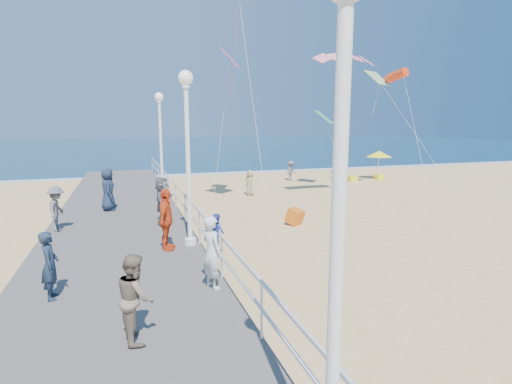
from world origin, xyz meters
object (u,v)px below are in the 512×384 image
object	(u,v)px
lamp_post_far	(160,134)
spectator_5	(163,201)
spectator_0	(50,265)
beach_walker_b	(338,162)
beach_walker_a	(291,171)
lamp_post_mid	(187,141)
spectator_4	(108,189)
spectator_1	(135,297)
beach_chair_right	(379,177)
toddler_held	(217,232)
beach_walker_c	(250,183)
woman_holding_toddler	(212,252)
beach_chair_left	(352,179)
lamp_post_near	(340,180)
box_kite	(295,218)
spectator_3	(166,220)
beach_umbrella	(379,154)
spectator_2	(57,209)

from	to	relation	value
lamp_post_far	spectator_5	distance (m)	6.54
spectator_0	beach_walker_b	distance (m)	27.42
lamp_post_far	beach_walker_a	world-z (taller)	lamp_post_far
lamp_post_mid	beach_walker_a	distance (m)	18.00
spectator_4	spectator_1	bearing A→B (deg)	-179.82
beach_chair_right	lamp_post_mid	bearing A→B (deg)	-141.15
toddler_held	beach_walker_c	bearing A→B (deg)	-41.06
woman_holding_toddler	beach_chair_left	world-z (taller)	woman_holding_toddler
lamp_post_near	box_kite	bearing A→B (deg)	67.72
woman_holding_toddler	spectator_5	bearing A→B (deg)	-15.91
spectator_3	toddler_held	bearing A→B (deg)	-145.64
beach_walker_c	lamp_post_far	bearing A→B (deg)	-87.05
beach_umbrella	beach_chair_right	bearing A→B (deg)	-106.62
spectator_1	beach_chair_right	xyz separation A→B (m)	(18.09, 18.44, -0.98)
lamp_post_near	lamp_post_far	xyz separation A→B (m)	(0.00, 18.00, 0.00)
toddler_held	beach_walker_b	distance (m)	25.44
lamp_post_mid	beach_chair_left	distance (m)	19.30
spectator_2	spectator_4	bearing A→B (deg)	-20.47
lamp_post_far	spectator_1	xyz separation A→B (m)	(-1.79, -14.31, -2.48)
beach_chair_right	beach_walker_b	bearing A→B (deg)	106.27
spectator_5	lamp_post_far	bearing A→B (deg)	10.85
lamp_post_mid	beach_chair_left	size ratio (longest dim) A/B	9.67
beach_walker_b	woman_holding_toddler	bearing A→B (deg)	100.36
lamp_post_mid	spectator_2	size ratio (longest dim) A/B	3.32
spectator_0	spectator_5	size ratio (longest dim) A/B	0.84
beach_walker_a	spectator_2	bearing A→B (deg)	-171.92
toddler_held	beach_walker_a	distance (m)	20.62
beach_umbrella	spectator_3	bearing A→B (deg)	-141.32
lamp_post_far	beach_chair_right	xyz separation A→B (m)	(16.30, 4.13, -3.46)
woman_holding_toddler	beach_chair_right	size ratio (longest dim) A/B	3.10
lamp_post_mid	lamp_post_far	xyz separation A→B (m)	(0.00, 9.00, 0.00)
spectator_0	box_kite	world-z (taller)	spectator_0
beach_chair_left	beach_umbrella	bearing A→B (deg)	10.02
lamp_post_near	lamp_post_mid	world-z (taller)	same
spectator_1	beach_chair_right	world-z (taller)	spectator_1
lamp_post_near	beach_chair_right	world-z (taller)	lamp_post_near
beach_chair_right	beach_walker_c	bearing A→B (deg)	-163.50
spectator_2	spectator_1	bearing A→B (deg)	-157.16
lamp_post_far	spectator_5	xyz separation A→B (m)	(-0.55, -6.07, -2.36)
beach_chair_left	beach_walker_b	bearing A→B (deg)	73.57
box_kite	toddler_held	bearing A→B (deg)	-160.78
beach_walker_a	beach_umbrella	world-z (taller)	beach_umbrella
beach_umbrella	beach_chair_left	size ratio (longest dim) A/B	3.89
beach_umbrella	beach_chair_right	distance (m)	1.73
spectator_0	spectator_4	world-z (taller)	spectator_4
spectator_5	beach_chair_right	xyz separation A→B (m)	(16.85, 10.19, -1.10)
lamp_post_far	beach_walker_c	bearing A→B (deg)	8.97
spectator_3	box_kite	size ratio (longest dim) A/B	3.11
spectator_4	lamp_post_near	bearing A→B (deg)	-174.09
woman_holding_toddler	beach_umbrella	world-z (taller)	beach_umbrella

